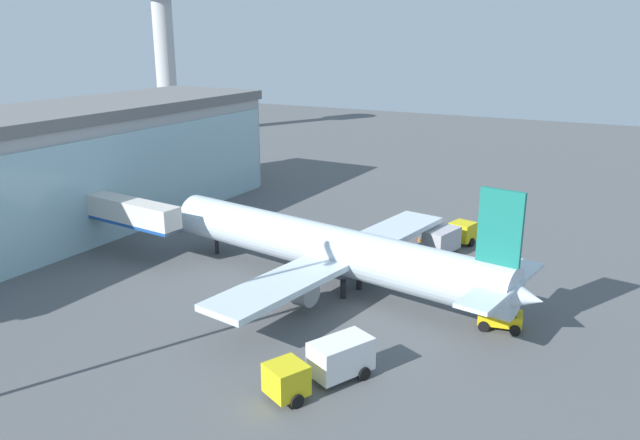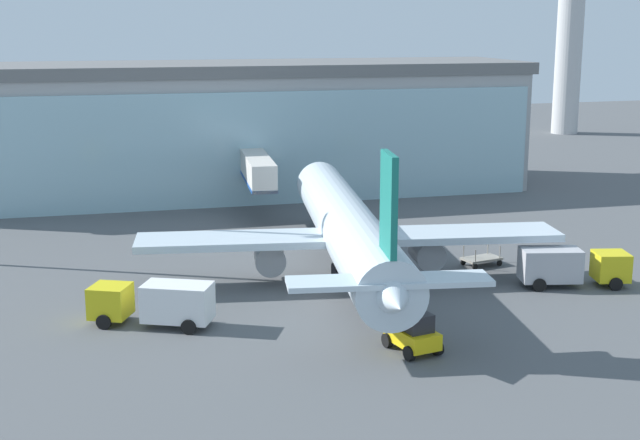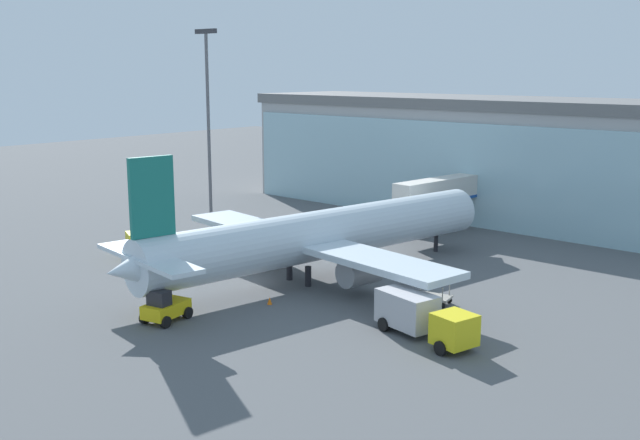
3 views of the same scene
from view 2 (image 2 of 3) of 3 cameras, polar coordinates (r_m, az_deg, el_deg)
name	(u,v)px [view 2 (image 2 of 3)]	position (r m, az deg, el deg)	size (l,w,h in m)	color
ground	(338,298)	(58.51, 1.18, -5.04)	(240.00, 240.00, 0.00)	#545659
terminal_building	(225,128)	(93.86, -6.10, 5.86)	(63.93, 18.24, 13.52)	#A2A2A2
jet_bridge	(256,169)	(82.57, -4.09, 3.25)	(3.81, 13.75, 5.69)	beige
control_tower	(572,3)	(148.07, 15.81, 13.23)	(8.39, 8.39, 32.81)	#B8B8B8
airplane	(348,229)	(62.32, 1.79, -0.57)	(29.48, 36.90, 11.02)	silver
catering_truck	(156,302)	(53.88, -10.47, -5.20)	(7.52, 5.22, 2.65)	yellow
fuel_truck	(570,266)	(63.07, 15.70, -2.82)	(7.62, 3.96, 2.65)	yellow
baggage_cart	(481,259)	(67.17, 10.29, -2.46)	(3.05, 2.09, 1.50)	#9E998C
pushback_tug	(414,335)	(49.40, 6.01, -7.32)	(2.66, 3.47, 2.30)	yellow
safety_cone_nose	(411,303)	(56.95, 5.82, -5.32)	(0.36, 0.36, 0.55)	orange
safety_cone_wingtip	(561,267)	(67.11, 15.20, -2.92)	(0.36, 0.36, 0.55)	orange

